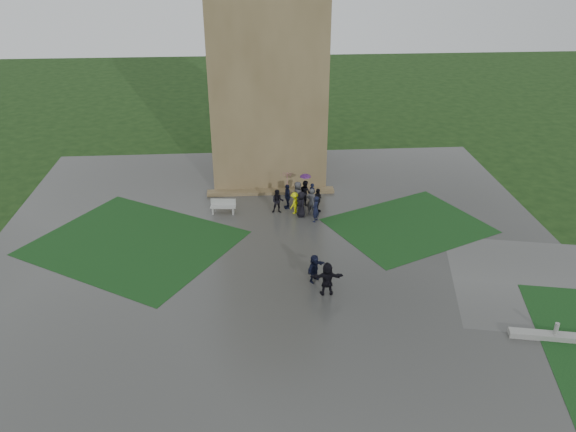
{
  "coord_description": "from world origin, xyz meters",
  "views": [
    {
      "loc": [
        -1.32,
        -25.73,
        16.72
      ],
      "look_at": [
        0.81,
        4.6,
        1.2
      ],
      "focal_mm": 35.0,
      "sensor_mm": 36.0,
      "label": 1
    }
  ],
  "objects": [
    {
      "name": "lawn_inset_left",
      "position": [
        -8.5,
        4.0,
        0.03
      ],
      "size": [
        14.1,
        13.46,
        0.01
      ],
      "primitive_type": "cube",
      "rotation": [
        0.0,
        0.0,
        -0.56
      ],
      "color": "#123414",
      "rests_on": "plaza"
    },
    {
      "name": "plaza",
      "position": [
        0.0,
        2.0,
        0.01
      ],
      "size": [
        34.0,
        34.0,
        0.02
      ],
      "primitive_type": "cube",
      "color": "#343532",
      "rests_on": "ground"
    },
    {
      "name": "bench",
      "position": [
        -3.26,
        7.65,
        0.51
      ],
      "size": [
        1.69,
        0.66,
        0.96
      ],
      "rotation": [
        0.0,
        0.0,
        -0.09
      ],
      "color": "#A2A39E",
      "rests_on": "plaza"
    },
    {
      "name": "lawn_inset_right",
      "position": [
        8.5,
        5.0,
        0.03
      ],
      "size": [
        11.12,
        10.15,
        0.01
      ],
      "primitive_type": "cube",
      "rotation": [
        0.0,
        0.0,
        0.44
      ],
      "color": "#123414",
      "rests_on": "plaza"
    },
    {
      "name": "ground",
      "position": [
        0.0,
        0.0,
        0.0
      ],
      "size": [
        120.0,
        120.0,
        0.0
      ],
      "primitive_type": "plane",
      "color": "black"
    },
    {
      "name": "pedestrian_mid",
      "position": [
        1.83,
        -0.78,
        0.8
      ],
      "size": [
        1.34,
        1.45,
        1.57
      ],
      "primitive_type": "imported",
      "rotation": [
        0.0,
        0.0,
        0.86
      ],
      "color": "black",
      "rests_on": "plaza"
    },
    {
      "name": "tower_plinth",
      "position": [
        0.0,
        10.6,
        0.13
      ],
      "size": [
        9.0,
        0.8,
        0.22
      ],
      "primitive_type": "cube",
      "color": "brown",
      "rests_on": "plaza"
    },
    {
      "name": "visitor_cluster",
      "position": [
        1.78,
        7.72,
        1.07
      ],
      "size": [
        3.54,
        3.5,
        2.57
      ],
      "color": "black",
      "rests_on": "plaza"
    },
    {
      "name": "pedestrian_near",
      "position": [
        2.34,
        -2.02,
        0.94
      ],
      "size": [
        1.7,
        0.62,
        1.83
      ],
      "primitive_type": "imported",
      "rotation": [
        0.0,
        0.0,
        3.13
      ],
      "color": "black",
      "rests_on": "plaza"
    },
    {
      "name": "tower",
      "position": [
        0.0,
        15.0,
        9.0
      ],
      "size": [
        8.0,
        8.0,
        18.0
      ],
      "primitive_type": "cube",
      "color": "brown",
      "rests_on": "ground"
    }
  ]
}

